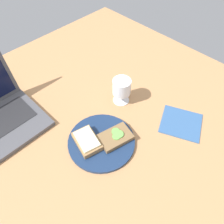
{
  "coord_description": "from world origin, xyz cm",
  "views": [
    {
      "loc": [
        -33.1,
        -39.0,
        73.83
      ],
      "look_at": [
        4.68,
        -1.47,
        8.0
      ],
      "focal_mm": 35.0,
      "sensor_mm": 36.0,
      "label": 1
    }
  ],
  "objects_px": {
    "sandwich_with_cheese": "(87,141)",
    "napkin": "(181,123)",
    "plate": "(101,142)",
    "sandwich_with_cucumber": "(115,137)",
    "wine_glass": "(122,88)"
  },
  "relations": [
    {
      "from": "sandwich_with_cheese",
      "to": "napkin",
      "type": "distance_m",
      "value": 0.38
    },
    {
      "from": "plate",
      "to": "sandwich_with_cucumber",
      "type": "distance_m",
      "value": 0.06
    },
    {
      "from": "plate",
      "to": "napkin",
      "type": "height_order",
      "value": "plate"
    },
    {
      "from": "sandwich_with_cheese",
      "to": "plate",
      "type": "bearing_deg",
      "value": -34.79
    },
    {
      "from": "wine_glass",
      "to": "napkin",
      "type": "relative_size",
      "value": 0.74
    },
    {
      "from": "sandwich_with_cheese",
      "to": "wine_glass",
      "type": "distance_m",
      "value": 0.26
    },
    {
      "from": "sandwich_with_cheese",
      "to": "wine_glass",
      "type": "relative_size",
      "value": 1.11
    },
    {
      "from": "sandwich_with_cheese",
      "to": "wine_glass",
      "type": "height_order",
      "value": "wine_glass"
    },
    {
      "from": "sandwich_with_cucumber",
      "to": "napkin",
      "type": "relative_size",
      "value": 0.87
    },
    {
      "from": "wine_glass",
      "to": "sandwich_with_cucumber",
      "type": "bearing_deg",
      "value": -142.75
    },
    {
      "from": "sandwich_with_cucumber",
      "to": "sandwich_with_cheese",
      "type": "xyz_separation_m",
      "value": [
        -0.09,
        0.06,
        0.0
      ]
    },
    {
      "from": "sandwich_with_cheese",
      "to": "napkin",
      "type": "relative_size",
      "value": 0.82
    },
    {
      "from": "plate",
      "to": "wine_glass",
      "type": "distance_m",
      "value": 0.24
    },
    {
      "from": "wine_glass",
      "to": "napkin",
      "type": "distance_m",
      "value": 0.28
    },
    {
      "from": "plate",
      "to": "napkin",
      "type": "xyz_separation_m",
      "value": [
        0.29,
        -0.16,
        -0.0
      ]
    }
  ]
}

